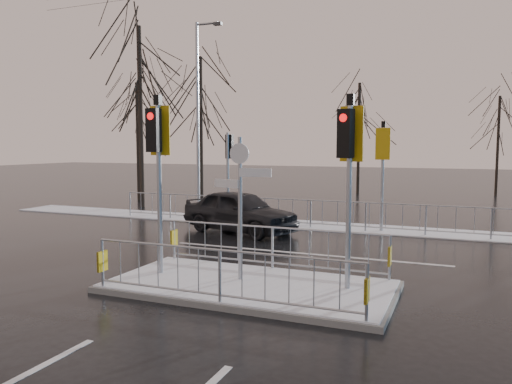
% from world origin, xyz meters
% --- Properties ---
extents(ground, '(120.00, 120.00, 0.00)m').
position_xyz_m(ground, '(0.00, 0.00, 0.00)').
color(ground, black).
rests_on(ground, ground).
extents(snow_verge, '(30.00, 2.00, 0.04)m').
position_xyz_m(snow_verge, '(0.00, 8.60, 0.02)').
color(snow_verge, white).
rests_on(snow_verge, ground).
extents(lane_markings, '(8.00, 11.38, 0.01)m').
position_xyz_m(lane_markings, '(0.00, -0.33, 0.00)').
color(lane_markings, silver).
rests_on(lane_markings, ground).
extents(traffic_island, '(6.00, 3.04, 4.15)m').
position_xyz_m(traffic_island, '(-0.01, 0.01, 0.39)').
color(traffic_island, '#60605B').
rests_on(traffic_island, ground).
extents(far_kerb_fixtures, '(18.00, 0.65, 3.83)m').
position_xyz_m(far_kerb_fixtures, '(0.29, 8.09, 1.02)').
color(far_kerb_fixtures, '#979DA4').
rests_on(far_kerb_fixtures, ground).
extents(car_far_lane, '(4.67, 2.95, 1.48)m').
position_xyz_m(car_far_lane, '(-3.08, 6.30, 0.74)').
color(car_far_lane, black).
rests_on(car_far_lane, ground).
extents(tree_near_a, '(4.75, 4.75, 8.97)m').
position_xyz_m(tree_near_a, '(-10.50, 11.00, 6.11)').
color(tree_near_a, black).
rests_on(tree_near_a, ground).
extents(tree_near_b, '(4.00, 4.00, 7.55)m').
position_xyz_m(tree_near_b, '(-8.00, 12.50, 5.15)').
color(tree_near_b, black).
rests_on(tree_near_b, ground).
extents(tree_near_c, '(3.50, 3.50, 6.61)m').
position_xyz_m(tree_near_c, '(-12.50, 13.50, 4.50)').
color(tree_near_c, black).
rests_on(tree_near_c, ground).
extents(tree_far_a, '(3.75, 3.75, 7.08)m').
position_xyz_m(tree_far_a, '(-2.00, 22.00, 4.82)').
color(tree_far_a, black).
rests_on(tree_far_a, ground).
extents(tree_far_b, '(3.25, 3.25, 6.14)m').
position_xyz_m(tree_far_b, '(6.00, 24.00, 4.18)').
color(tree_far_b, black).
rests_on(tree_far_b, ground).
extents(street_lamp_left, '(1.25, 0.18, 8.20)m').
position_xyz_m(street_lamp_left, '(-6.43, 9.50, 4.49)').
color(street_lamp_left, '#979DA4').
rests_on(street_lamp_left, ground).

